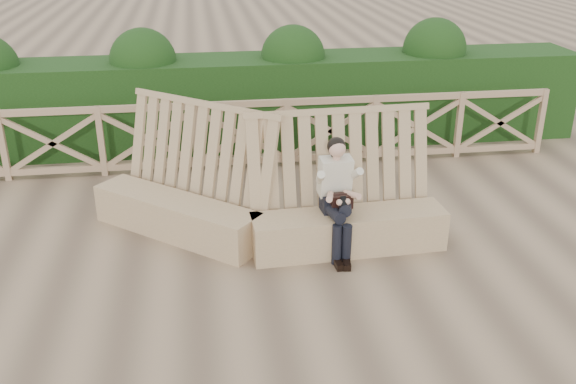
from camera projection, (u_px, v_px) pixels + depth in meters
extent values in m
plane|color=brown|center=(267.00, 282.00, 7.10)|extent=(60.00, 60.00, 0.00)
cube|color=#987D57|center=(177.00, 216.00, 8.08)|extent=(2.10, 1.90, 0.49)
cube|color=#987D57|center=(188.00, 167.00, 8.05)|extent=(2.07, 1.86, 1.60)
cube|color=#987D57|center=(348.00, 231.00, 7.71)|extent=(2.35, 0.61, 0.49)
cube|color=#987D57|center=(344.00, 178.00, 7.72)|extent=(2.35, 0.56, 1.60)
cube|color=black|center=(335.00, 203.00, 7.63)|extent=(0.36, 0.27, 0.21)
cube|color=beige|center=(335.00, 176.00, 7.54)|extent=(0.40, 0.30, 0.50)
sphere|color=tan|center=(337.00, 149.00, 7.35)|extent=(0.21, 0.21, 0.20)
sphere|color=black|center=(336.00, 146.00, 7.38)|extent=(0.23, 0.23, 0.22)
cylinder|color=black|center=(333.00, 212.00, 7.44)|extent=(0.18, 0.44, 0.14)
cylinder|color=black|center=(345.00, 205.00, 7.46)|extent=(0.18, 0.45, 0.16)
cylinder|color=black|center=(337.00, 245.00, 7.39)|extent=(0.12, 0.12, 0.49)
cylinder|color=black|center=(347.00, 245.00, 7.39)|extent=(0.12, 0.12, 0.49)
cube|color=black|center=(338.00, 264.00, 7.39)|extent=(0.10, 0.23, 0.08)
cube|color=black|center=(347.00, 264.00, 7.39)|extent=(0.10, 0.23, 0.08)
cube|color=black|center=(341.00, 201.00, 7.44)|extent=(0.26, 0.16, 0.17)
cube|color=black|center=(344.00, 202.00, 7.28)|extent=(0.07, 0.09, 0.11)
cube|color=#977B58|center=(240.00, 104.00, 9.85)|extent=(10.10, 0.07, 0.10)
cube|color=#977B58|center=(242.00, 161.00, 10.23)|extent=(10.10, 0.07, 0.10)
cube|color=black|center=(236.00, 102.00, 11.06)|extent=(12.00, 1.20, 1.50)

